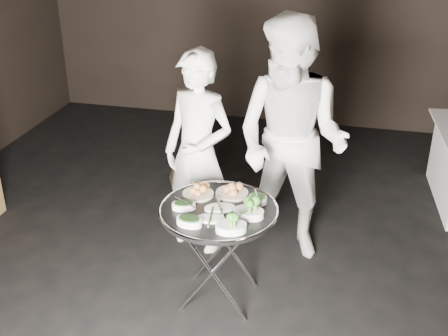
% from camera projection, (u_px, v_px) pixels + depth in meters
% --- Properties ---
extents(floor, '(6.00, 7.00, 0.05)m').
position_uv_depth(floor, '(223.00, 298.00, 4.00)').
color(floor, black).
rests_on(floor, ground).
extents(tray_stand, '(0.48, 0.41, 0.70)m').
position_uv_depth(tray_stand, '(219.00, 251.00, 3.79)').
color(tray_stand, silver).
rests_on(tray_stand, floor).
extents(serving_tray, '(0.78, 0.78, 0.04)m').
position_uv_depth(serving_tray, '(219.00, 210.00, 3.65)').
color(serving_tray, black).
rests_on(serving_tray, tray_stand).
extents(potato_plate_a, '(0.22, 0.22, 0.08)m').
position_uv_depth(potato_plate_a, '(198.00, 191.00, 3.80)').
color(potato_plate_a, beige).
rests_on(potato_plate_a, serving_tray).
extents(potato_plate_b, '(0.22, 0.22, 0.08)m').
position_uv_depth(potato_plate_b, '(232.00, 190.00, 3.81)').
color(potato_plate_b, beige).
rests_on(potato_plate_b, serving_tray).
extents(greens_bowl, '(0.13, 0.13, 0.07)m').
position_uv_depth(greens_bowl, '(258.00, 198.00, 3.71)').
color(greens_bowl, white).
rests_on(greens_bowl, serving_tray).
extents(asparagus_plate_a, '(0.23, 0.18, 0.04)m').
position_uv_depth(asparagus_plate_a, '(219.00, 207.00, 3.64)').
color(asparagus_plate_a, white).
rests_on(asparagus_plate_a, serving_tray).
extents(asparagus_plate_b, '(0.19, 0.12, 0.04)m').
position_uv_depth(asparagus_plate_b, '(211.00, 218.00, 3.52)').
color(asparagus_plate_b, white).
rests_on(asparagus_plate_b, serving_tray).
extents(spinach_bowl_a, '(0.18, 0.14, 0.06)m').
position_uv_depth(spinach_bowl_a, '(184.00, 205.00, 3.64)').
color(spinach_bowl_a, white).
rests_on(spinach_bowl_a, serving_tray).
extents(spinach_bowl_b, '(0.18, 0.13, 0.07)m').
position_uv_depth(spinach_bowl_b, '(189.00, 220.00, 3.46)').
color(spinach_bowl_b, white).
rests_on(spinach_bowl_b, serving_tray).
extents(broccoli_bowl_a, '(0.20, 0.14, 0.08)m').
position_uv_depth(broccoli_bowl_a, '(249.00, 212.00, 3.55)').
color(broccoli_bowl_a, white).
rests_on(broccoli_bowl_a, serving_tray).
extents(broccoli_bowl_b, '(0.22, 0.19, 0.08)m').
position_uv_depth(broccoli_bowl_b, '(231.00, 226.00, 3.40)').
color(broccoli_bowl_b, white).
rests_on(broccoli_bowl_b, serving_tray).
extents(serving_utensils, '(0.58, 0.44, 0.01)m').
position_uv_depth(serving_utensils, '(224.00, 197.00, 3.68)').
color(serving_utensils, silver).
rests_on(serving_utensils, serving_tray).
extents(waiter_left, '(0.67, 0.55, 1.60)m').
position_uv_depth(waiter_left, '(198.00, 154.00, 4.25)').
color(waiter_left, white).
rests_on(waiter_left, floor).
extents(waiter_right, '(1.08, 0.96, 1.85)m').
position_uv_depth(waiter_right, '(291.00, 142.00, 4.13)').
color(waiter_right, white).
rests_on(waiter_right, floor).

